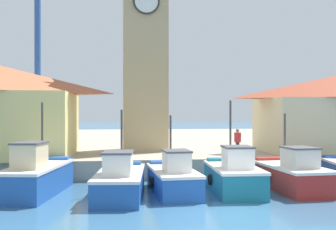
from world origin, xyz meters
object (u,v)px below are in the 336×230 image
object	(u,v)px
port_crane_near	(37,58)
dock_worker_along_quay	(238,142)
fishing_boat_far_left	(37,176)
fishing_boat_mid_left	(233,176)
fishing_boat_center	(291,174)
dock_worker_near_tower	(51,144)
clock_tower	(145,43)
fishing_boat_left_outer	(120,181)
fishing_boat_left_inner	(173,178)

from	to	relation	value
port_crane_near	dock_worker_along_quay	xyz separation A→B (m)	(14.00, -14.59, -6.65)
fishing_boat_far_left	dock_worker_along_quay	world-z (taller)	fishing_boat_far_left
fishing_boat_mid_left	fishing_boat_center	distance (m)	2.88
fishing_boat_center	dock_worker_near_tower	world-z (taller)	fishing_boat_center
fishing_boat_mid_left	clock_tower	xyz separation A→B (m)	(-3.43, 9.14, 7.59)
clock_tower	dock_worker_near_tower	bearing A→B (deg)	-139.29
fishing_boat_far_left	fishing_boat_mid_left	bearing A→B (deg)	-4.09
dock_worker_near_tower	port_crane_near	bearing A→B (deg)	104.03
fishing_boat_center	port_crane_near	distance (m)	25.49
fishing_boat_mid_left	fishing_boat_center	bearing A→B (deg)	4.65
fishing_boat_left_outer	port_crane_near	xyz separation A→B (m)	(-7.30, 19.31, 7.89)
fishing_boat_left_inner	dock_worker_near_tower	distance (m)	7.56
fishing_boat_left_outer	port_crane_near	distance (m)	22.11
fishing_boat_mid_left	dock_worker_along_quay	distance (m)	4.86
fishing_boat_mid_left	clock_tower	world-z (taller)	clock_tower
fishing_boat_far_left	dock_worker_along_quay	distance (m)	11.10
fishing_boat_left_outer	dock_worker_along_quay	xyz separation A→B (m)	(6.70, 4.72, 1.24)
clock_tower	dock_worker_near_tower	world-z (taller)	clock_tower
port_crane_near	dock_worker_along_quay	size ratio (longest dim) A/B	11.76
port_crane_near	fishing_boat_far_left	bearing A→B (deg)	-78.82
fishing_boat_left_outer	fishing_boat_left_inner	xyz separation A→B (m)	(2.37, 0.43, -0.00)
port_crane_near	fishing_boat_mid_left	bearing A→B (deg)	-56.87
fishing_boat_left_inner	dock_worker_along_quay	xyz separation A→B (m)	(4.32, 4.30, 1.25)
dock_worker_along_quay	clock_tower	bearing A→B (deg)	136.82
port_crane_near	fishing_boat_center	bearing A→B (deg)	-50.88
dock_worker_near_tower	dock_worker_along_quay	size ratio (longest dim) A/B	1.00
fishing_boat_center	clock_tower	size ratio (longest dim) A/B	0.33
clock_tower	fishing_boat_far_left	bearing A→B (deg)	-122.20
fishing_boat_mid_left	dock_worker_near_tower	size ratio (longest dim) A/B	2.85
port_crane_near	dock_worker_near_tower	distance (m)	16.38
fishing_boat_far_left	dock_worker_along_quay	size ratio (longest dim) A/B	3.24
fishing_boat_left_outer	clock_tower	size ratio (longest dim) A/B	0.35
fishing_boat_mid_left	dock_worker_near_tower	xyz separation A→B (m)	(-8.80, 4.52, 1.18)
fishing_boat_left_outer	dock_worker_along_quay	distance (m)	8.29
dock_worker_along_quay	port_crane_near	bearing A→B (deg)	133.81
clock_tower	dock_worker_along_quay	distance (m)	9.38
fishing_boat_far_left	fishing_boat_center	xyz separation A→B (m)	(11.66, -0.40, -0.09)
fishing_boat_mid_left	fishing_boat_center	world-z (taller)	fishing_boat_mid_left
fishing_boat_mid_left	port_crane_near	world-z (taller)	port_crane_near
fishing_boat_far_left	fishing_boat_mid_left	size ratio (longest dim) A/B	1.14
fishing_boat_left_outer	fishing_boat_mid_left	distance (m)	5.13
fishing_boat_left_outer	fishing_boat_mid_left	xyz separation A→B (m)	(5.12, 0.27, 0.06)
fishing_boat_center	clock_tower	bearing A→B (deg)	125.26
fishing_boat_far_left	fishing_boat_left_outer	size ratio (longest dim) A/B	0.98
fishing_boat_center	dock_worker_near_tower	distance (m)	12.49
dock_worker_near_tower	fishing_boat_mid_left	bearing A→B (deg)	-27.19
dock_worker_along_quay	dock_worker_near_tower	bearing A→B (deg)	179.61
fishing_boat_mid_left	port_crane_near	xyz separation A→B (m)	(-12.43, 19.04, 7.83)
fishing_boat_left_outer	fishing_boat_center	world-z (taller)	fishing_boat_left_outer
fishing_boat_left_outer	clock_tower	xyz separation A→B (m)	(1.70, 9.41, 7.65)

